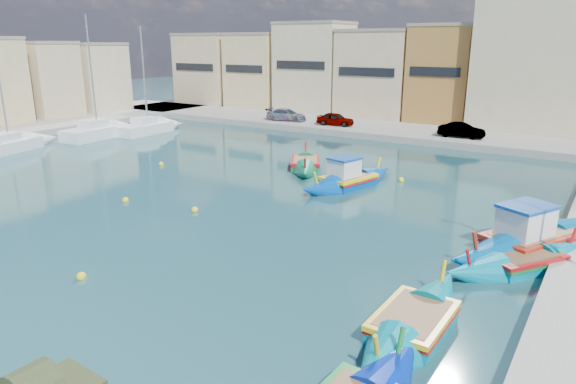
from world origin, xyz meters
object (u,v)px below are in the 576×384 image
Objects in this scene: luzzu_cyan_mid at (521,263)px; luzzu_blue_cabin at (348,181)px; yacht_north at (158,127)px; church_block at (540,44)px; luzzu_cyan_south at (413,325)px; luzzu_turquoise_cabin at (530,241)px; yacht_midnorth at (109,131)px; luzzu_green at (305,165)px; yacht_mid at (23,143)px.

luzzu_blue_cabin is at bearing 147.73° from luzzu_cyan_mid.
yacht_north is at bearing 157.63° from luzzu_cyan_mid.
church_block is at bearing 31.34° from yacht_north.
church_block is at bearing 94.25° from luzzu_cyan_south.
church_block is 35.28m from luzzu_cyan_mid.
yacht_north is (-34.29, 21.78, 0.17)m from luzzu_cyan_south.
luzzu_turquoise_cabin is 39.02m from yacht_midnorth.
luzzu_green is at bearing 155.03° from luzzu_turquoise_cabin.
church_block is 2.57× the size of luzzu_green.
luzzu_cyan_mid is at bearing -89.43° from luzzu_turquoise_cabin.
luzzu_blue_cabin reaches higher than luzzu_green.
luzzu_green is 22.39m from yacht_midnorth.
yacht_north is 4.77m from yacht_midnorth.
yacht_midnorth is (-22.37, 0.99, 0.21)m from luzzu_green.
luzzu_blue_cabin is (-11.11, 4.82, -0.04)m from luzzu_turquoise_cabin.
luzzu_turquoise_cabin is 38.40m from yacht_north.
luzzu_turquoise_cabin is at bearing -23.44° from luzzu_blue_cabin.
yacht_mid reaches higher than luzzu_blue_cabin.
church_block is at bearing 66.17° from luzzu_green.
yacht_mid reaches higher than luzzu_turquoise_cabin.
yacht_mid is (-34.38, -31.20, -8.00)m from church_block.
luzzu_turquoise_cabin is 9.27m from luzzu_cyan_south.
luzzu_blue_cabin is 1.09× the size of luzzu_cyan_south.
luzzu_turquoise_cabin reaches higher than luzzu_cyan_mid.
yacht_midnorth is (-1.89, -4.38, 0.04)m from yacht_north.
luzzu_turquoise_cabin reaches higher than luzzu_cyan_south.
yacht_north is 0.91× the size of yacht_midnorth.
luzzu_green is at bearing 16.05° from yacht_mid.
luzzu_blue_cabin is 16.63m from luzzu_cyan_south.
luzzu_turquoise_cabin is at bearing -81.09° from church_block.
luzzu_blue_cabin is at bearing 123.42° from luzzu_cyan_south.
luzzu_blue_cabin is at bearing -17.44° from yacht_north.
luzzu_turquoise_cabin is at bearing -19.33° from yacht_north.
luzzu_turquoise_cabin is at bearing -0.80° from yacht_mid.
luzzu_green is (-15.76, 7.34, -0.14)m from luzzu_turquoise_cabin.
yacht_north is (-25.13, 7.90, 0.07)m from luzzu_blue_cabin.
luzzu_cyan_mid is 0.99× the size of luzzu_green.
yacht_mid is at bearing -104.40° from yacht_north.
church_block is at bearing 42.22° from yacht_mid.
luzzu_blue_cabin is 1.13× the size of luzzu_green.
luzzu_green is (-4.65, 2.52, -0.10)m from luzzu_blue_cabin.
yacht_north is (-36.24, 12.71, 0.03)m from luzzu_turquoise_cabin.
luzzu_turquoise_cabin is 1.37× the size of luzzu_green.
luzzu_blue_cabin is 5.29m from luzzu_green.
yacht_midnorth is (-38.13, 8.33, 0.07)m from luzzu_turquoise_cabin.
luzzu_green is (-10.78, -24.41, -8.15)m from church_block.
yacht_mid is (-3.12, -12.16, -0.02)m from yacht_north.
yacht_midnorth reaches higher than luzzu_green.
yacht_midnorth is at bearing -113.33° from yacht_north.
church_block is at bearing 77.17° from luzzu_blue_cabin.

